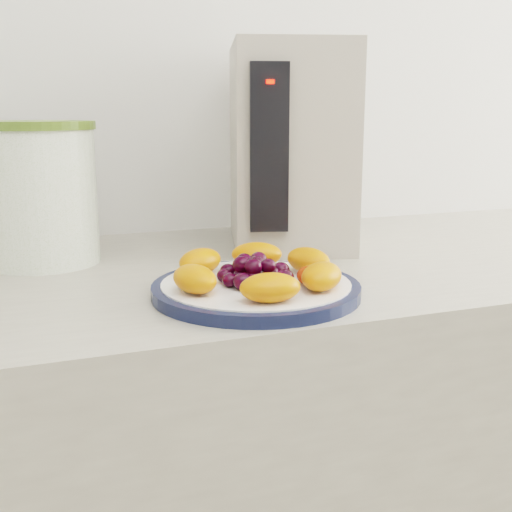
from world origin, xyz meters
name	(u,v)px	position (x,y,z in m)	size (l,w,h in m)	color
wall_back	(179,9)	(0.00, 1.51, 1.30)	(3.50, 0.02, 2.60)	silver
plate_rim	(256,290)	(-0.03, 1.04, 0.91)	(0.26, 0.26, 0.01)	#121A38
plate_face	(256,289)	(-0.03, 1.04, 0.91)	(0.23, 0.23, 0.02)	white
canister	(40,198)	(-0.26, 1.31, 1.00)	(0.16, 0.16, 0.20)	#476C18
canister_lid	(35,125)	(-0.26, 1.31, 1.10)	(0.17, 0.17, 0.01)	#526A27
appliance_body	(289,146)	(0.14, 1.32, 1.06)	(0.19, 0.26, 0.33)	#AEA595
appliance_panel	(269,149)	(0.05, 1.20, 1.07)	(0.06, 0.02, 0.24)	black
appliance_led	(270,82)	(0.05, 1.19, 1.16)	(0.01, 0.01, 0.01)	#FF0C05
fruit_plate	(260,270)	(-0.02, 1.04, 0.93)	(0.22, 0.22, 0.03)	#DA5D0C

